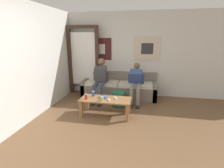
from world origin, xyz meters
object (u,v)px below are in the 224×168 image
at_px(coffee_table, 106,102).
at_px(drink_can_red, 86,97).
at_px(drink_can_blue, 93,94).
at_px(backpack, 119,99).
at_px(game_controller_near_left, 116,98).
at_px(pillar_candle, 102,99).
at_px(game_controller_near_right, 109,100).
at_px(couch, 119,88).
at_px(person_seated_adult, 100,78).
at_px(game_controller_far_center, 86,96).
at_px(person_seated_teen, 136,81).
at_px(ceramic_bowl, 104,97).

relative_size(coffee_table, drink_can_red, 9.49).
bearing_deg(drink_can_blue, drink_can_red, -113.25).
xyz_separation_m(backpack, game_controller_near_left, (0.01, -0.56, 0.24)).
xyz_separation_m(pillar_candle, game_controller_near_left, (0.28, 0.21, -0.04)).
relative_size(game_controller_near_left, game_controller_near_right, 0.98).
bearing_deg(couch, coffee_table, -94.50).
xyz_separation_m(backpack, drink_can_blue, (-0.55, -0.50, 0.29)).
relative_size(person_seated_adult, game_controller_near_right, 8.31).
distance_m(coffee_table, game_controller_far_center, 0.49).
distance_m(backpack, game_controller_near_right, 0.77).
bearing_deg(person_seated_teen, coffee_table, -120.26).
relative_size(couch, pillar_candle, 20.95).
distance_m(coffee_table, pillar_candle, 0.20).
bearing_deg(person_seated_adult, game_controller_near_left, -56.77).
bearing_deg(coffee_table, game_controller_near_left, 15.81).
bearing_deg(couch, game_controller_near_left, -84.74).
relative_size(person_seated_adult, game_controller_far_center, 8.25).
distance_m(game_controller_near_left, game_controller_far_center, 0.71).
distance_m(ceramic_bowl, game_controller_near_left, 0.28).
bearing_deg(drink_can_red, pillar_candle, -5.16).
bearing_deg(person_seated_adult, ceramic_bowl, -70.61).
height_order(person_seated_teen, game_controller_near_right, person_seated_teen).
height_order(backpack, game_controller_near_left, game_controller_near_left).
xyz_separation_m(couch, game_controller_near_left, (0.12, -1.32, 0.16)).
bearing_deg(person_seated_adult, pillar_candle, -73.22).
relative_size(couch, drink_can_red, 18.21).
distance_m(pillar_candle, drink_can_blue, 0.39).
distance_m(coffee_table, backpack, 0.68).
bearing_deg(game_controller_near_right, backpack, 80.58).
bearing_deg(coffee_table, person_seated_teen, 59.74).
xyz_separation_m(drink_can_red, game_controller_near_left, (0.66, 0.18, -0.05)).
xyz_separation_m(coffee_table, backpack, (0.22, 0.63, -0.15)).
distance_m(backpack, game_controller_far_center, 0.95).
relative_size(drink_can_red, game_controller_near_left, 0.87).
bearing_deg(coffee_table, pillar_candle, -107.58).
height_order(couch, game_controller_near_right, couch).
bearing_deg(game_controller_far_center, coffee_table, -4.66).
height_order(backpack, drink_can_red, drink_can_red).
relative_size(coffee_table, drink_can_blue, 9.49).
height_order(couch, ceramic_bowl, couch).
relative_size(couch, game_controller_near_right, 15.55).
xyz_separation_m(person_seated_teen, game_controller_near_right, (-0.53, -1.17, -0.17)).
distance_m(drink_can_red, game_controller_near_left, 0.69).
relative_size(person_seated_adult, pillar_candle, 11.20).
bearing_deg(person_seated_teen, ceramic_bowl, -123.12).
xyz_separation_m(backpack, ceramic_bowl, (-0.27, -0.59, 0.26)).
relative_size(coffee_table, ceramic_bowl, 6.09).
xyz_separation_m(ceramic_bowl, game_controller_near_left, (0.28, 0.03, -0.02)).
xyz_separation_m(drink_can_blue, game_controller_near_right, (0.43, -0.21, -0.05)).
bearing_deg(game_controller_near_left, person_seated_teen, 68.51).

